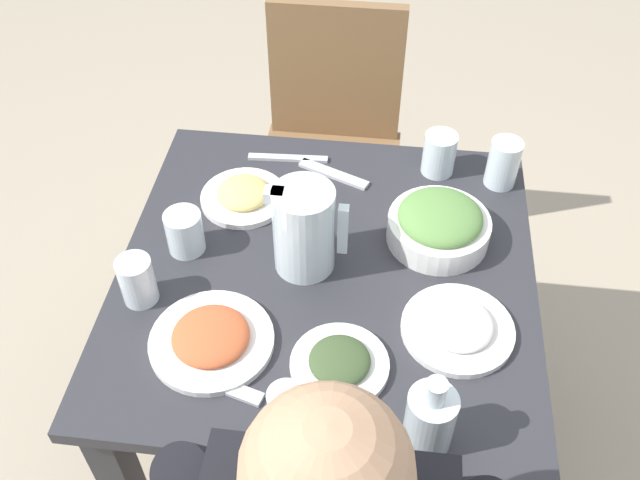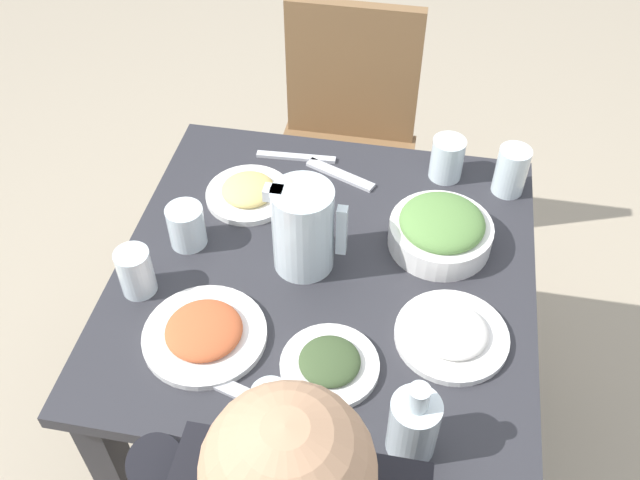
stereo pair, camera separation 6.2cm
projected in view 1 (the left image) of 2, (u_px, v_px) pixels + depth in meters
ground_plane at (325, 442)px, 1.91m from camera, size 8.00×8.00×0.00m
dining_table at (326, 310)px, 1.50m from camera, size 0.83×0.83×0.70m
chair_far at (332, 139)px, 2.06m from camera, size 0.40×0.40×0.85m
water_pitcher at (304, 229)px, 1.35m from camera, size 0.16×0.12×0.19m
salad_bowl at (439, 224)px, 1.43m from camera, size 0.21×0.21×0.09m
plate_dolmas at (340, 363)px, 1.24m from camera, size 0.18×0.18×0.04m
plate_fries at (243, 195)px, 1.54m from camera, size 0.19×0.19×0.04m
plate_rice_curry at (211, 338)px, 1.27m from camera, size 0.23×0.23×0.04m
plate_yoghurt at (458, 327)px, 1.29m from camera, size 0.21×0.21×0.04m
water_glass_far_left at (287, 413)px, 1.12m from camera, size 0.06×0.06×0.10m
water_glass_far_right at (185, 232)px, 1.41m from camera, size 0.08×0.08×0.09m
water_glass_near_right at (503, 163)px, 1.55m from camera, size 0.07×0.07×0.11m
water_glass_near_left at (439, 154)px, 1.58m from camera, size 0.07×0.07×0.10m
water_glass_by_pitcher at (137, 280)px, 1.32m from camera, size 0.07×0.07×0.10m
oil_carafe at (429, 421)px, 1.11m from camera, size 0.08×0.08×0.16m
fork_near at (334, 174)px, 1.60m from camera, size 0.17×0.09×0.01m
knife_near at (288, 158)px, 1.64m from camera, size 0.19×0.03×0.01m
fork_far at (217, 384)px, 1.22m from camera, size 0.17×0.07×0.01m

